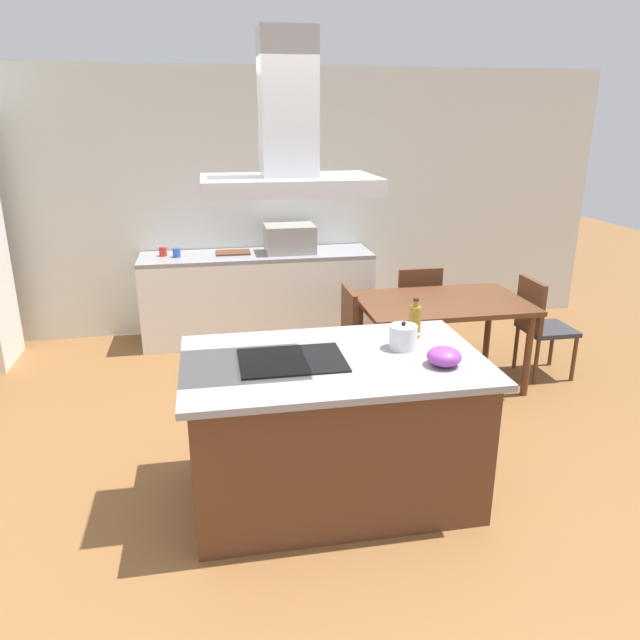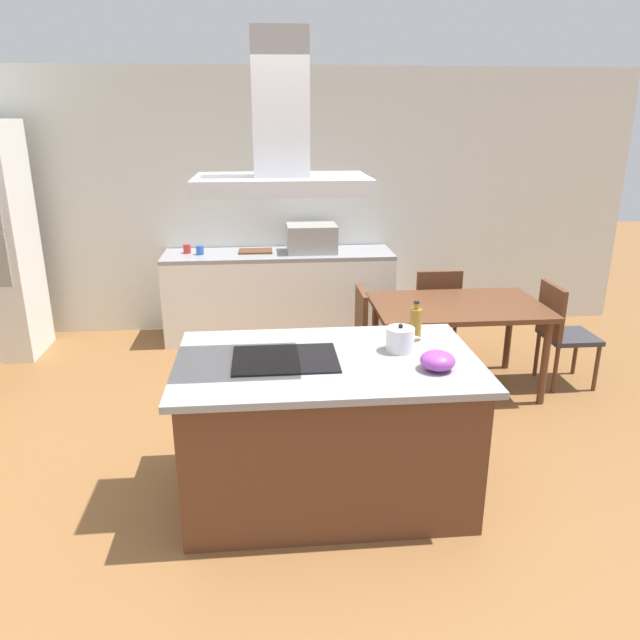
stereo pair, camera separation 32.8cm
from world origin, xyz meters
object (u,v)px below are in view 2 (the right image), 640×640
Objects in this scene: dining_table at (458,314)px; cooktop at (285,359)px; coffee_mug_red at (187,249)px; range_hood at (281,141)px; coffee_mug_blue at (200,250)px; cutting_board at (256,251)px; countertop_microwave at (312,238)px; chair_at_left_end at (348,335)px; olive_oil_bottle at (415,324)px; mixing_bowl at (438,361)px; tea_kettle at (400,339)px; chair_facing_back_wall at (435,308)px; chair_at_right_end at (561,328)px.

cooktop is at bearing -135.93° from dining_table.
range_hood is at bearing -73.33° from coffee_mug_red.
coffee_mug_blue is 0.56m from cutting_board.
coffee_mug_blue is (-1.13, -0.02, -0.09)m from countertop_microwave.
chair_at_left_end is at bearing 68.41° from cooktop.
dining_table is at bearing 60.57° from olive_oil_bottle.
countertop_microwave is 5.56× the size of coffee_mug_red.
mixing_bowl reaches higher than chair_at_left_end.
tea_kettle is 2.43× the size of coffee_mug_blue.
dining_table is at bearing -32.61° from coffee_mug_blue.
coffee_mug_red is at bearing 179.35° from cutting_board.
tea_kettle is at bearing 6.72° from cooktop.
cutting_board is at bearing 107.05° from tea_kettle.
range_hood reaches higher than countertop_microwave.
cutting_board is (0.69, -0.01, -0.04)m from coffee_mug_red.
tea_kettle is 0.16× the size of dining_table.
dining_table is 1.57× the size of chair_facing_back_wall.
cooktop is 3.10× the size of mixing_bowl.
mixing_bowl reaches higher than chair_facing_back_wall.
chair_facing_back_wall is (0.67, 1.85, -0.50)m from olive_oil_bottle.
mixing_bowl reaches higher than cutting_board.
countertop_microwave is (-0.30, 2.80, 0.07)m from tea_kettle.
range_hood is at bearing -135.93° from dining_table.
countertop_microwave is (-0.43, 2.62, 0.03)m from olive_oil_bottle.
coffee_mug_red is at bearing 147.57° from dining_table.
chair_facing_back_wall is (1.67, -0.83, -0.40)m from cutting_board.
mixing_bowl reaches higher than coffee_mug_blue.
mixing_bowl is (0.83, -0.22, 0.05)m from cooktop.
coffee_mug_red is at bearing 106.67° from cooktop.
coffee_mug_red reaches higher than cutting_board.
mixing_bowl is at bearing -64.39° from tea_kettle.
olive_oil_bottle is 1.39m from range_hood.
chair_at_left_end is at bearing -47.37° from coffee_mug_blue.
chair_at_right_end is at bearing 30.91° from cooktop.
cooktop is 2.39× the size of olive_oil_bottle.
countertop_microwave is 2.53m from chair_at_right_end.
coffee_mug_blue reaches higher than cooktop.
cooktop is at bearing -75.43° from coffee_mug_blue.
tea_kettle is 2.82m from countertop_microwave.
olive_oil_bottle reaches higher than chair_at_right_end.
cutting_board is at bearing 153.65° from chair_facing_back_wall.
chair_at_left_end is (-0.12, 1.36, -0.46)m from tea_kettle.
cooktop is 6.67× the size of coffee_mug_red.
olive_oil_bottle is 1.40m from dining_table.
coffee_mug_red is 2.54m from chair_facing_back_wall.
cutting_board reaches higher than dining_table.
tea_kettle is at bearing 6.72° from range_hood.
chair_facing_back_wall is at bearing -26.35° from cutting_board.
tea_kettle is 0.25× the size of chair_at_right_end.
dining_table is at bearing -32.43° from coffee_mug_red.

